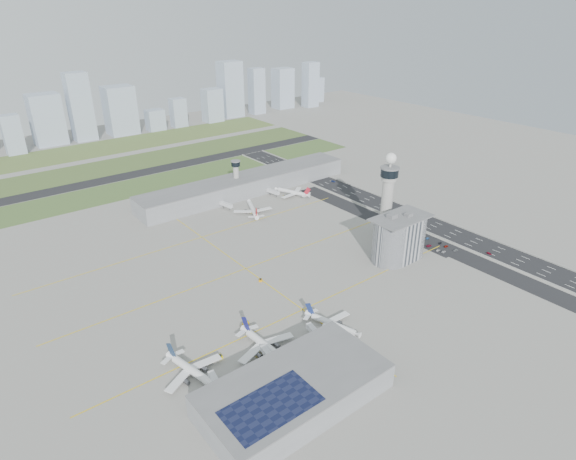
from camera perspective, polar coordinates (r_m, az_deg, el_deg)
ground at (r=324.13m, az=3.83°, el=-4.50°), size 1000.00×1000.00×0.00m
grass_strip_0 at (r=491.55m, az=-15.76°, el=5.35°), size 480.00×50.00×0.08m
grass_strip_1 at (r=558.60m, az=-18.86°, el=7.34°), size 480.00×60.00×0.08m
grass_strip_2 at (r=632.10m, az=-21.46°, el=8.97°), size 480.00×70.00×0.08m
runway at (r=524.35m, az=-17.39°, el=6.40°), size 480.00×22.00×0.10m
highway at (r=402.30m, az=16.18°, el=0.75°), size 28.00×500.00×0.10m
barrier_left at (r=391.59m, az=14.96°, el=0.30°), size 0.60×500.00×1.20m
barrier_right at (r=412.78m, az=17.36°, el=1.32°), size 0.60×500.00×1.20m
landside_road at (r=378.44m, az=15.10°, el=-0.73°), size 18.00×260.00×0.08m
parking_lot at (r=370.83m, az=16.36°, el=-1.46°), size 20.00×44.00×0.10m
taxiway_line_h_0 at (r=282.82m, az=1.76°, el=-9.42°), size 260.00×0.60×0.01m
taxiway_line_h_1 at (r=323.76m, az=-5.05°, el=-4.59°), size 260.00×0.60×0.01m
taxiway_line_h_2 at (r=369.94m, az=-10.18°, el=-0.85°), size 260.00×0.60×0.01m
taxiway_line_v at (r=323.76m, az=-5.05°, el=-4.59°), size 0.60×260.00×0.01m
control_tower at (r=361.60m, az=11.74°, el=4.45°), size 14.00×14.00×64.50m
secondary_tower at (r=442.90m, az=-6.17°, el=6.56°), size 8.60×8.60×31.90m
admin_building at (r=337.81m, az=13.02°, el=-0.89°), size 42.00×24.00×33.50m
terminal_pier at (r=449.97m, az=-4.89°, el=5.45°), size 210.00×32.00×15.80m
near_terminal at (r=224.02m, az=0.76°, el=-18.49°), size 84.00×42.00×13.00m
airplane_near_a at (r=240.22m, az=-11.11°, el=-15.76°), size 40.21×44.64×10.80m
airplane_near_b at (r=250.05m, az=-2.54°, el=-13.21°), size 36.45×42.16×11.30m
airplane_near_c at (r=266.62m, az=5.41°, el=-10.69°), size 38.74×42.40×9.93m
airplane_far_a at (r=405.70m, az=-4.22°, el=2.79°), size 45.83×48.77×10.85m
airplane_far_b at (r=442.03m, az=0.43°, el=4.79°), size 43.21×46.36×10.45m
jet_bridge_near_0 at (r=229.28m, az=-7.88°, el=-18.76°), size 5.39×14.31×5.70m
jet_bridge_near_1 at (r=240.95m, az=-1.52°, el=-15.84°), size 5.39×14.31×5.70m
jet_bridge_near_2 at (r=255.63m, az=4.02°, el=-13.06°), size 5.39×14.31×5.70m
jet_bridge_far_0 at (r=420.67m, az=-7.97°, el=3.08°), size 5.39×14.31×5.70m
jet_bridge_far_1 at (r=445.66m, az=-2.43°, el=4.62°), size 5.39×14.31×5.70m
tug_0 at (r=251.74m, az=-8.04°, el=-14.60°), size 2.19×2.98×1.63m
tug_1 at (r=251.05m, az=-3.59°, el=-14.49°), size 3.21×3.36×1.61m
tug_2 at (r=271.44m, az=-5.05°, el=-10.97°), size 3.93×3.22×1.98m
tug_3 at (r=309.22m, az=-3.28°, el=-5.92°), size 3.23×3.33×1.60m
tug_4 at (r=406.98m, az=-4.42°, el=2.17°), size 3.40×3.73×1.79m
tug_5 at (r=438.07m, az=-0.41°, el=4.00°), size 3.71×4.15×2.00m
car_lot_0 at (r=359.60m, az=17.95°, el=-2.46°), size 3.88×1.65×1.31m
car_lot_1 at (r=360.56m, az=17.37°, el=-2.31°), size 3.64×1.53×1.17m
car_lot_2 at (r=365.28m, az=16.36°, el=-1.78°), size 4.56×2.28×1.24m
car_lot_3 at (r=368.55m, az=15.26°, el=-1.39°), size 4.22×2.15×1.17m
car_lot_4 at (r=371.07m, az=15.00°, el=-1.16°), size 3.88×1.75×1.29m
car_lot_5 at (r=375.84m, az=13.71°, el=-0.66°), size 3.66×1.78×1.15m
car_lot_6 at (r=364.77m, az=19.27°, el=-2.26°), size 4.34×2.04×1.20m
car_lot_7 at (r=368.23m, az=18.23°, el=-1.84°), size 3.96×1.72×1.13m
car_lot_8 at (r=371.65m, az=17.58°, el=-1.48°), size 3.43×1.77×1.12m
car_lot_9 at (r=376.28m, az=16.22°, el=-0.94°), size 3.52×1.66×1.12m
car_lot_10 at (r=377.73m, az=15.69°, el=-0.75°), size 4.78×2.33×1.31m
car_lot_11 at (r=383.75m, az=14.89°, el=-0.23°), size 4.34×2.34×1.20m
car_hw_0 at (r=368.69m, az=22.74°, el=-2.56°), size 1.54×3.57×1.20m
car_hw_1 at (r=426.22m, az=11.75°, el=2.76°), size 1.39×3.84×1.26m
car_hw_2 at (r=479.23m, az=5.38°, el=5.78°), size 2.14×4.40×1.20m
car_hw_4 at (r=515.20m, az=-0.52°, el=7.32°), size 2.07×3.87×1.25m
skyline_bldg_6 at (r=646.12m, az=-29.85°, el=9.78°), size 20.04×16.03×45.20m
skyline_bldg_7 at (r=669.90m, az=-26.68°, el=11.63°), size 35.76×28.61×61.22m
skyline_bldg_8 at (r=671.67m, az=-23.41°, el=13.24°), size 26.33×21.06×83.39m
skyline_bldg_9 at (r=688.59m, az=-19.26°, el=13.24°), size 36.96×29.57×62.11m
skyline_bldg_10 at (r=699.10m, az=-15.46°, el=12.46°), size 23.01×18.41×27.75m
skyline_bldg_11 at (r=711.55m, az=-12.87°, el=13.41°), size 20.22×16.18×38.97m
skyline_bldg_12 at (r=733.21m, az=-8.95°, el=14.40°), size 26.14×20.92×46.89m
skyline_bldg_13 at (r=759.84m, az=-6.86°, el=16.22°), size 32.26×25.81×81.20m
skyline_bldg_14 at (r=778.46m, az=-3.73°, el=16.10°), size 21.59×17.28×68.75m
skyline_bldg_15 at (r=819.87m, az=-0.62°, el=16.44°), size 30.25×24.20×63.40m
skyline_bldg_16 at (r=830.77m, az=2.68°, el=16.83°), size 23.04×18.43×71.56m
skyline_bldg_17 at (r=877.22m, az=3.34°, el=16.27°), size 22.64×18.11×41.06m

